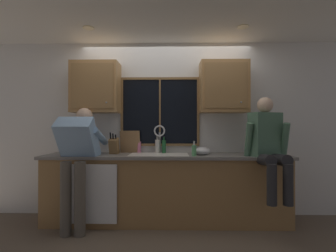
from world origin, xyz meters
The scene contains 25 objects.
back_wall centered at (0.00, 0.06, 1.27)m, with size 5.63×0.12×2.55m, color silver.
ceiling_downlight_left centered at (-0.97, -0.60, 2.54)m, with size 0.14×0.14×0.01m, color #FFEAB2.
ceiling_downlight_right centered at (0.97, -0.60, 2.54)m, with size 0.14×0.14×0.01m, color #FFEAB2.
window_glass centered at (-0.10, -0.01, 1.52)m, with size 1.10×0.02×0.95m, color black.
window_frame_top centered at (-0.10, -0.02, 2.02)m, with size 1.17×0.02×0.04m, color brown.
window_frame_bottom centered at (-0.10, -0.02, 1.03)m, with size 1.17×0.02×0.04m, color brown.
window_frame_left centered at (-0.66, -0.02, 1.52)m, with size 0.04×0.02×0.95m, color brown.
window_frame_right centered at (0.47, -0.02, 1.52)m, with size 0.04×0.02×0.95m, color brown.
window_mullion_center centered at (-0.10, -0.02, 1.52)m, with size 0.02×0.02×0.95m, color brown.
lower_cabinet_run centered at (0.00, -0.29, 0.44)m, with size 3.23×0.58×0.88m, color olive.
countertop centered at (0.00, -0.31, 0.90)m, with size 3.29×0.62×0.04m, color slate.
dishwasher_front centered at (-0.91, -0.61, 0.46)m, with size 0.60×0.02×0.74m, color white.
upper_cabinet_left centered at (-1.01, -0.17, 1.86)m, with size 0.66×0.36×0.72m.
upper_cabinet_right centered at (0.81, -0.17, 1.86)m, with size 0.66×0.36×0.72m.
sink centered at (-0.10, -0.30, 0.82)m, with size 0.80×0.46×0.21m.
faucet centered at (-0.09, -0.12, 1.17)m, with size 0.18×0.09×0.40m.
person_standing centered at (-1.10, -0.61, 0.96)m, with size 0.53×0.69×1.55m.
person_sitting_on_counter centered at (1.29, -0.57, 1.10)m, with size 0.54×0.66×1.26m.
knife_block centered at (-0.73, -0.26, 1.03)m, with size 0.12×0.18×0.32m.
cutting_board centered at (-0.53, -0.08, 1.08)m, with size 0.29×0.02×0.33m, color #997047.
mixing_bowl centered at (0.49, -0.34, 0.97)m, with size 0.22×0.22×0.11m, color silver.
soap_dispenser centered at (0.37, -0.48, 0.99)m, with size 0.06×0.07×0.20m.
bottle_green_glass centered at (-0.40, -0.07, 1.01)m, with size 0.05×0.05×0.22m.
bottle_tall_clear centered at (-0.13, -0.11, 1.02)m, with size 0.07×0.07×0.25m.
bottle_amber_small centered at (-0.03, -0.13, 1.02)m, with size 0.06×0.06×0.24m.
Camera 1 is at (0.09, -3.70, 1.29)m, focal length 26.61 mm.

